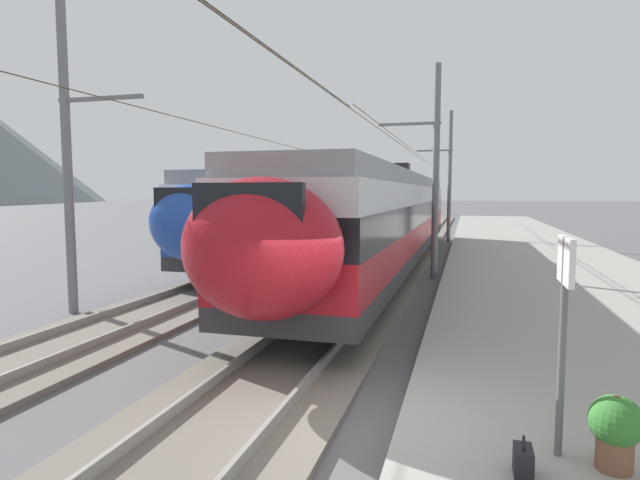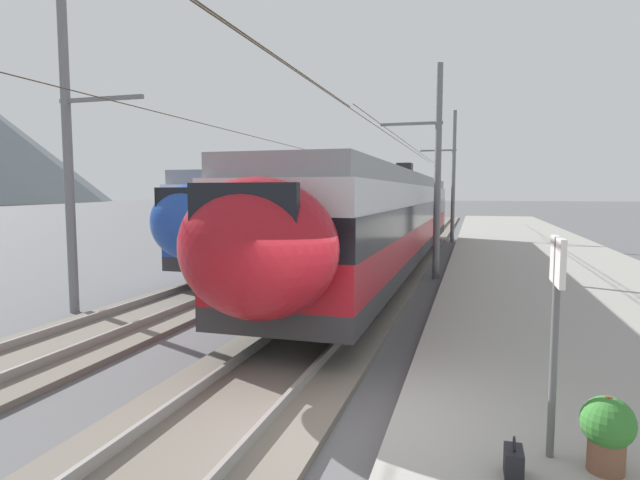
# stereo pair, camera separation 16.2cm
# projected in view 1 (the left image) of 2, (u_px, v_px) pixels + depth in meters

# --- Properties ---
(ground_plane) EXTENTS (400.00, 400.00, 0.00)m
(ground_plane) POSITION_uv_depth(u_px,v_px,m) (348.00, 431.00, 6.87)
(ground_plane) COLOR #565659
(track_near) EXTENTS (120.00, 3.00, 0.28)m
(track_near) POSITION_uv_depth(u_px,v_px,m) (236.00, 412.00, 7.31)
(track_near) COLOR #6B6359
(track_near) RESTS_ON ground
(train_near_platform) EXTENTS (27.82, 2.89, 4.27)m
(train_near_platform) POSITION_uv_depth(u_px,v_px,m) (387.00, 216.00, 20.66)
(train_near_platform) COLOR #2D2D30
(train_near_platform) RESTS_ON track_near
(train_far_track) EXTENTS (25.84, 2.87, 4.27)m
(train_far_track) POSITION_uv_depth(u_px,v_px,m) (312.00, 211.00, 26.78)
(train_far_track) COLOR #2D2D30
(train_far_track) RESTS_ON track_far
(catenary_mast_mid) EXTENTS (39.75, 2.24, 7.72)m
(catenary_mast_mid) POSITION_uv_depth(u_px,v_px,m) (432.00, 169.00, 18.74)
(catenary_mast_mid) COLOR slate
(catenary_mast_mid) RESTS_ON ground
(catenary_mast_east) EXTENTS (39.75, 2.24, 8.25)m
(catenary_mast_east) POSITION_uv_depth(u_px,v_px,m) (448.00, 175.00, 32.77)
(catenary_mast_east) COLOR slate
(catenary_mast_east) RESTS_ON ground
(catenary_mast_far_side) EXTENTS (39.75, 2.44, 8.14)m
(catenary_mast_far_side) POSITION_uv_depth(u_px,v_px,m) (71.00, 152.00, 13.20)
(catenary_mast_far_side) COLOR slate
(catenary_mast_far_side) RESTS_ON ground
(platform_sign) EXTENTS (0.70, 0.08, 2.39)m
(platform_sign) POSITION_uv_depth(u_px,v_px,m) (565.00, 297.00, 5.49)
(platform_sign) COLOR #59595B
(platform_sign) RESTS_ON platform_slab
(handbag_near_sign) EXTENTS (0.32, 0.18, 0.42)m
(handbag_near_sign) POSITION_uv_depth(u_px,v_px,m) (523.00, 461.00, 5.23)
(handbag_near_sign) COLOR black
(handbag_near_sign) RESTS_ON platform_slab
(potted_plant_platform_edge) EXTENTS (0.53, 0.53, 0.78)m
(potted_plant_platform_edge) POSITION_uv_depth(u_px,v_px,m) (616.00, 426.00, 5.31)
(potted_plant_platform_edge) COLOR brown
(potted_plant_platform_edge) RESTS_ON platform_slab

